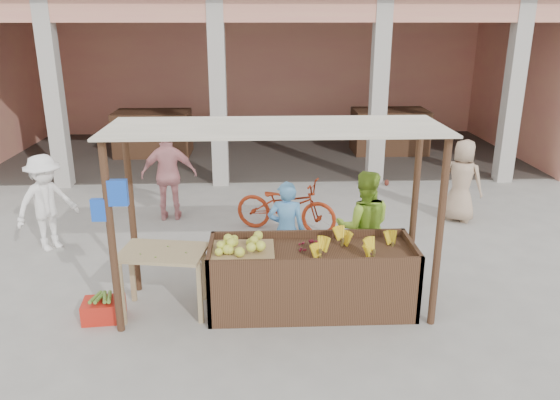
{
  "coord_description": "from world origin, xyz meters",
  "views": [
    {
      "loc": [
        -0.17,
        -6.29,
        3.6
      ],
      "look_at": [
        0.15,
        1.2,
        1.08
      ],
      "focal_mm": 35.0,
      "sensor_mm": 36.0,
      "label": 1
    }
  ],
  "objects_px": {
    "red_crate": "(104,310)",
    "vendor_blue": "(286,228)",
    "vendor_green": "(364,224)",
    "motorcycle": "(286,205)",
    "fruit_stall": "(311,280)",
    "side_table": "(163,261)"
  },
  "relations": [
    {
      "from": "side_table",
      "to": "vendor_blue",
      "type": "distance_m",
      "value": 1.83
    },
    {
      "from": "red_crate",
      "to": "vendor_blue",
      "type": "relative_size",
      "value": 0.32
    },
    {
      "from": "side_table",
      "to": "vendor_green",
      "type": "distance_m",
      "value": 2.79
    },
    {
      "from": "red_crate",
      "to": "vendor_blue",
      "type": "xyz_separation_m",
      "value": [
        2.34,
        1.07,
        0.65
      ]
    },
    {
      "from": "fruit_stall",
      "to": "vendor_blue",
      "type": "bearing_deg",
      "value": 107.31
    },
    {
      "from": "fruit_stall",
      "to": "side_table",
      "type": "height_order",
      "value": "side_table"
    },
    {
      "from": "side_table",
      "to": "vendor_blue",
      "type": "relative_size",
      "value": 0.73
    },
    {
      "from": "red_crate",
      "to": "motorcycle",
      "type": "height_order",
      "value": "motorcycle"
    },
    {
      "from": "vendor_green",
      "to": "motorcycle",
      "type": "xyz_separation_m",
      "value": [
        -0.99,
        1.93,
        -0.36
      ]
    },
    {
      "from": "red_crate",
      "to": "vendor_green",
      "type": "relative_size",
      "value": 0.29
    },
    {
      "from": "vendor_blue",
      "to": "vendor_green",
      "type": "xyz_separation_m",
      "value": [
        1.08,
        -0.12,
        0.08
      ]
    },
    {
      "from": "side_table",
      "to": "red_crate",
      "type": "distance_m",
      "value": 0.96
    },
    {
      "from": "side_table",
      "to": "vendor_green",
      "type": "xyz_separation_m",
      "value": [
        2.67,
        0.78,
        0.15
      ]
    },
    {
      "from": "vendor_blue",
      "to": "vendor_green",
      "type": "bearing_deg",
      "value": 177.26
    },
    {
      "from": "fruit_stall",
      "to": "red_crate",
      "type": "relative_size",
      "value": 5.2
    },
    {
      "from": "motorcycle",
      "to": "fruit_stall",
      "type": "bearing_deg",
      "value": -155.17
    },
    {
      "from": "vendor_blue",
      "to": "motorcycle",
      "type": "relative_size",
      "value": 0.82
    },
    {
      "from": "motorcycle",
      "to": "vendor_green",
      "type": "bearing_deg",
      "value": -131.97
    },
    {
      "from": "vendor_blue",
      "to": "motorcycle",
      "type": "distance_m",
      "value": 1.83
    },
    {
      "from": "side_table",
      "to": "motorcycle",
      "type": "distance_m",
      "value": 3.19
    },
    {
      "from": "vendor_green",
      "to": "vendor_blue",
      "type": "bearing_deg",
      "value": -1.95
    },
    {
      "from": "vendor_blue",
      "to": "motorcycle",
      "type": "height_order",
      "value": "vendor_blue"
    }
  ]
}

